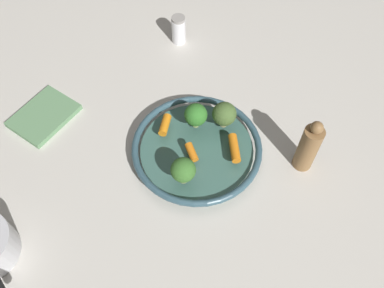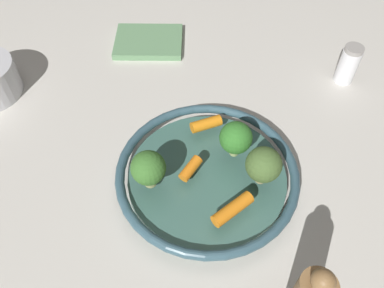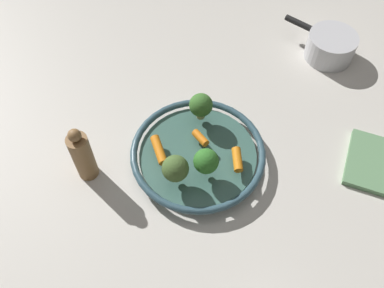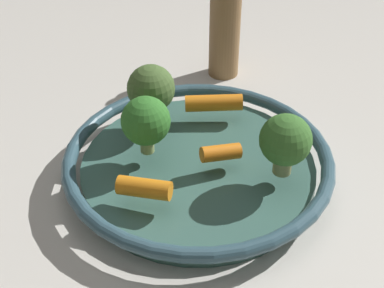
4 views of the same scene
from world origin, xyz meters
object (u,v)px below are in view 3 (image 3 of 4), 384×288
baby_carrot_center (159,150)px  broccoli_floret_small (201,105)px  baby_carrot_back (199,138)px  serving_bowl (198,155)px  broccoli_floret_edge (206,161)px  broccoli_floret_large (175,169)px  baby_carrot_left (237,160)px  dish_towel (374,163)px  saucepan (330,46)px  pepper_mill (82,155)px

baby_carrot_center → broccoli_floret_small: broccoli_floret_small is taller
baby_carrot_back → baby_carrot_center: bearing=-57.2°
serving_bowl → broccoli_floret_small: 0.11m
broccoli_floret_edge → broccoli_floret_large: bearing=-62.7°
broccoli_floret_small → baby_carrot_left: bearing=43.3°
baby_carrot_center → baby_carrot_left: size_ratio=1.28×
serving_bowl → baby_carrot_left: bearing=81.5°
broccoli_floret_large → dish_towel: size_ratio=0.46×
baby_carrot_back → broccoli_floret_large: 0.11m
broccoli_floret_large → broccoli_floret_edge: bearing=117.3°
serving_bowl → broccoli_floret_large: (0.08, -0.03, 0.06)m
serving_bowl → broccoli_floret_edge: 0.08m
serving_bowl → baby_carrot_left: size_ratio=5.54×
broccoli_floret_large → baby_carrot_back: bearing=165.6°
baby_carrot_left → broccoli_floret_small: broccoli_floret_small is taller
broccoli_floret_edge → saucepan: size_ratio=0.35×
baby_carrot_left → pepper_mill: 0.32m
serving_bowl → baby_carrot_center: size_ratio=4.33×
broccoli_floret_edge → dish_towel: broccoli_floret_edge is taller
baby_carrot_back → baby_carrot_left: baby_carrot_left is taller
serving_bowl → baby_carrot_center: 0.09m
baby_carrot_back → broccoli_floret_edge: (0.08, 0.03, 0.03)m
broccoli_floret_small → dish_towel: bearing=86.0°
baby_carrot_left → baby_carrot_back: bearing=-113.7°
serving_bowl → broccoli_floret_edge: (0.05, 0.03, 0.06)m
dish_towel → broccoli_floret_large: bearing=-71.1°
broccoli_floret_large → broccoli_floret_small: bearing=173.5°
baby_carrot_back → broccoli_floret_large: broccoli_floret_large is taller
serving_bowl → dish_towel: bearing=99.5°
broccoli_floret_large → baby_carrot_center: bearing=-138.2°
baby_carrot_left → broccoli_floret_edge: size_ratio=0.81×
baby_carrot_center → saucepan: saucepan is taller
serving_bowl → broccoli_floret_small: broccoli_floret_small is taller
baby_carrot_center → broccoli_floret_small: 0.14m
broccoli_floret_small → saucepan: 0.42m
baby_carrot_center → pepper_mill: (0.06, -0.15, 0.02)m
saucepan → dish_towel: 0.35m
baby_carrot_back → broccoli_floret_large: bearing=-14.4°
dish_towel → serving_bowl: bearing=-80.5°
dish_towel → baby_carrot_back: bearing=-84.5°
baby_carrot_back → pepper_mill: 0.25m
serving_bowl → baby_carrot_left: 0.09m
serving_bowl → baby_carrot_center: bearing=-74.5°
baby_carrot_center → baby_carrot_left: bearing=93.2°
baby_carrot_back → broccoli_floret_small: 0.07m
baby_carrot_left → saucepan: saucepan is taller
baby_carrot_center → saucepan: size_ratio=0.36×
broccoli_floret_edge → broccoli_floret_large: (0.03, -0.06, 0.00)m
baby_carrot_left → saucepan: bearing=155.0°
baby_carrot_center → broccoli_floret_large: size_ratio=1.01×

